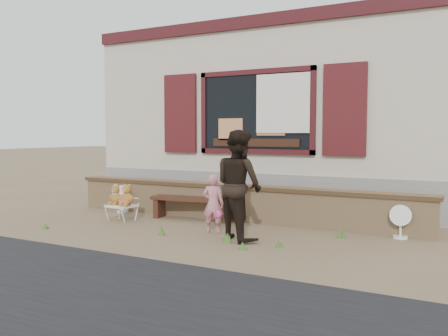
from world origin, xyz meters
The scene contains 12 objects.
ground centered at (0.00, 0.00, 0.00)m, with size 80.00×80.00×0.00m, color brown.
shopfront centered at (0.00, 4.49, 2.00)m, with size 8.04×5.13×4.00m.
brick_wall centered at (0.00, 1.00, 0.34)m, with size 7.10×0.36×0.67m.
bench centered at (-0.69, 0.66, 0.31)m, with size 1.67×0.53×0.42m.
folding_chair centered at (-1.81, -0.03, 0.27)m, with size 0.50×0.45×0.29m.
teddy_bear_left centered at (-1.95, -0.03, 0.48)m, with size 0.27×0.23×0.37m, color brown, non-canonical shape.
teddy_bear_right centered at (-1.67, -0.04, 0.50)m, with size 0.30×0.26×0.41m, color olive, non-canonical shape.
child centered at (0.22, -0.20, 0.48)m, with size 0.35×0.23×0.96m, color pink.
adult centered at (0.80, -0.43, 0.84)m, with size 0.81×0.63×1.67m, color black.
fan_left centered at (-2.39, 0.67, 0.28)m, with size 0.36×0.24×0.56m.
fan_right centered at (2.97, 0.80, 0.26)m, with size 0.33×0.22×0.53m.
grass_tufts centered at (0.65, -0.53, 0.06)m, with size 4.73×1.75×0.16m.
Camera 1 is at (3.94, -6.83, 1.61)m, focal length 38.00 mm.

